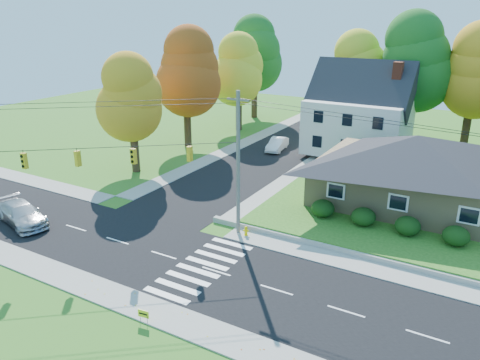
% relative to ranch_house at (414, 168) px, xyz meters
% --- Properties ---
extents(ground, '(120.00, 120.00, 0.00)m').
position_rel_ranch_house_xyz_m(ground, '(-8.00, -16.00, -3.27)').
color(ground, '#3D7923').
extents(road_main, '(90.00, 8.00, 0.02)m').
position_rel_ranch_house_xyz_m(road_main, '(-8.00, -16.00, -3.26)').
color(road_main, black).
rests_on(road_main, ground).
extents(road_cross, '(8.00, 44.00, 0.02)m').
position_rel_ranch_house_xyz_m(road_cross, '(-16.00, 10.00, -3.25)').
color(road_cross, black).
rests_on(road_cross, ground).
extents(sidewalk_north, '(90.00, 2.00, 0.08)m').
position_rel_ranch_house_xyz_m(sidewalk_north, '(-8.00, -11.00, -3.23)').
color(sidewalk_north, '#9C9A90').
rests_on(sidewalk_north, ground).
extents(sidewalk_south, '(90.00, 2.00, 0.08)m').
position_rel_ranch_house_xyz_m(sidewalk_south, '(-8.00, -21.00, -3.23)').
color(sidewalk_south, '#9C9A90').
rests_on(sidewalk_south, ground).
extents(ranch_house, '(14.60, 10.60, 5.40)m').
position_rel_ranch_house_xyz_m(ranch_house, '(0.00, 0.00, 0.00)').
color(ranch_house, tan).
rests_on(ranch_house, lawn).
extents(colonial_house, '(10.40, 8.40, 9.60)m').
position_rel_ranch_house_xyz_m(colonial_house, '(-7.96, 12.00, 1.32)').
color(colonial_house, silver).
rests_on(colonial_house, lawn).
extents(hedge_row, '(10.70, 1.70, 1.27)m').
position_rel_ranch_house_xyz_m(hedge_row, '(-0.50, -6.20, -2.13)').
color(hedge_row, '#163A10').
rests_on(hedge_row, lawn).
extents(traffic_infrastructure, '(38.10, 10.66, 10.00)m').
position_rel_ranch_house_xyz_m(traffic_infrastructure, '(-8.15, -14.65, 1.88)').
color(traffic_infrastructure, '#666059').
rests_on(traffic_infrastructure, ground).
extents(tree_lot_0, '(6.72, 6.72, 12.51)m').
position_rel_ranch_house_xyz_m(tree_lot_0, '(-10.00, 18.00, 5.04)').
color(tree_lot_0, '#3F2A19').
rests_on(tree_lot_0, lawn).
extents(tree_lot_1, '(7.84, 7.84, 14.60)m').
position_rel_ranch_house_xyz_m(tree_lot_1, '(-4.00, 17.00, 6.35)').
color(tree_lot_1, '#3F2A19').
rests_on(tree_lot_1, lawn).
extents(tree_lot_2, '(7.28, 7.28, 13.56)m').
position_rel_ranch_house_xyz_m(tree_lot_2, '(2.00, 18.00, 5.70)').
color(tree_lot_2, '#3F2A19').
rests_on(tree_lot_2, lawn).
extents(tree_west_0, '(6.16, 6.16, 11.47)m').
position_rel_ranch_house_xyz_m(tree_west_0, '(-25.00, -4.00, 3.89)').
color(tree_west_0, '#3F2A19').
rests_on(tree_west_0, ground).
extents(tree_west_1, '(7.28, 7.28, 13.56)m').
position_rel_ranch_house_xyz_m(tree_west_1, '(-26.00, 6.00, 5.20)').
color(tree_west_1, '#3F2A19').
rests_on(tree_west_1, ground).
extents(tree_west_2, '(6.72, 6.72, 12.51)m').
position_rel_ranch_house_xyz_m(tree_west_2, '(-25.00, 16.00, 4.54)').
color(tree_west_2, '#3F2A19').
rests_on(tree_west_2, ground).
extents(tree_west_3, '(7.84, 7.84, 14.60)m').
position_rel_ranch_house_xyz_m(tree_west_3, '(-27.00, 24.00, 5.85)').
color(tree_west_3, '#3F2A19').
rests_on(tree_west_3, ground).
extents(silver_sedan, '(5.78, 3.56, 1.56)m').
position_rel_ranch_house_xyz_m(silver_sedan, '(-23.93, -17.42, -2.46)').
color(silver_sedan, '#B5B5B9').
rests_on(silver_sedan, road_main).
extents(white_car, '(2.06, 4.44, 1.41)m').
position_rel_ranch_house_xyz_m(white_car, '(-16.26, 9.53, -2.54)').
color(white_car, white).
rests_on(white_car, road_cross).
extents(fire_hydrant, '(0.42, 0.33, 0.73)m').
position_rel_ranch_house_xyz_m(fire_hydrant, '(-8.79, -10.96, -2.92)').
color(fire_hydrant, '#EDCB00').
rests_on(fire_hydrant, ground).
extents(yard_sign, '(0.62, 0.11, 0.78)m').
position_rel_ranch_house_xyz_m(yard_sign, '(-8.43, -21.99, -2.71)').
color(yard_sign, black).
rests_on(yard_sign, ground).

